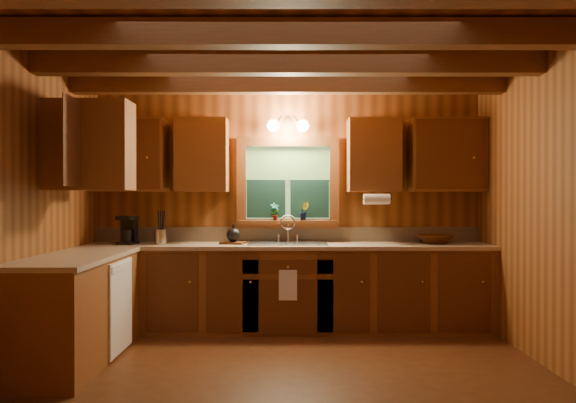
# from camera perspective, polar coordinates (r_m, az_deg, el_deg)

# --- Properties ---
(room) EXTENTS (4.20, 4.20, 4.20)m
(room) POSITION_cam_1_polar(r_m,az_deg,el_deg) (4.03, 0.01, -0.78)
(room) COLOR #4B2712
(room) RESTS_ON ground
(ceiling_beams) EXTENTS (4.20, 2.54, 0.18)m
(ceiling_beams) POSITION_cam_1_polar(r_m,az_deg,el_deg) (4.18, 0.01, 15.76)
(ceiling_beams) COLOR brown
(ceiling_beams) RESTS_ON room
(base_cabinets) EXTENTS (4.20, 2.22, 0.86)m
(base_cabinets) POSITION_cam_1_polar(r_m,az_deg,el_deg) (5.42, -5.31, -9.74)
(base_cabinets) COLOR brown
(base_cabinets) RESTS_ON ground
(countertop) EXTENTS (4.20, 2.24, 0.04)m
(countertop) POSITION_cam_1_polar(r_m,az_deg,el_deg) (5.36, -5.16, -4.99)
(countertop) COLOR tan
(countertop) RESTS_ON base_cabinets
(backsplash) EXTENTS (4.20, 0.02, 0.16)m
(backsplash) POSITION_cam_1_polar(r_m,az_deg,el_deg) (5.93, -0.01, -3.51)
(backsplash) COLOR tan
(backsplash) RESTS_ON room
(dishwasher_panel) EXTENTS (0.02, 0.60, 0.80)m
(dishwasher_panel) POSITION_cam_1_polar(r_m,az_deg,el_deg) (5.02, -17.32, -10.57)
(dishwasher_panel) COLOR white
(dishwasher_panel) RESTS_ON base_cabinets
(upper_cabinets) EXTENTS (4.19, 1.77, 0.78)m
(upper_cabinets) POSITION_cam_1_polar(r_m,az_deg,el_deg) (5.50, -5.93, 5.15)
(upper_cabinets) COLOR brown
(upper_cabinets) RESTS_ON room
(window) EXTENTS (1.12, 0.08, 1.00)m
(window) POSITION_cam_1_polar(r_m,az_deg,el_deg) (5.90, -0.01, 1.80)
(window) COLOR brown
(window) RESTS_ON room
(window_sill) EXTENTS (1.06, 0.14, 0.04)m
(window_sill) POSITION_cam_1_polar(r_m,az_deg,el_deg) (5.85, -0.01, -2.19)
(window_sill) COLOR brown
(window_sill) RESTS_ON room
(wall_sconce) EXTENTS (0.45, 0.21, 0.17)m
(wall_sconce) POSITION_cam_1_polar(r_m,az_deg,el_deg) (5.83, -0.01, 8.09)
(wall_sconce) COLOR black
(wall_sconce) RESTS_ON room
(paper_towel_roll) EXTENTS (0.27, 0.11, 0.11)m
(paper_towel_roll) POSITION_cam_1_polar(r_m,az_deg,el_deg) (5.63, 9.39, 0.25)
(paper_towel_roll) COLOR white
(paper_towel_roll) RESTS_ON upper_cabinets
(dish_towel) EXTENTS (0.18, 0.01, 0.30)m
(dish_towel) POSITION_cam_1_polar(r_m,az_deg,el_deg) (5.36, -0.01, -8.87)
(dish_towel) COLOR white
(dish_towel) RESTS_ON base_cabinets
(sink) EXTENTS (0.82, 0.48, 0.43)m
(sink) POSITION_cam_1_polar(r_m,az_deg,el_deg) (5.65, -0.01, -4.96)
(sink) COLOR silver
(sink) RESTS_ON countertop
(coffee_maker) EXTENTS (0.17, 0.21, 0.29)m
(coffee_maker) POSITION_cam_1_polar(r_m,az_deg,el_deg) (5.86, -16.60, -2.94)
(coffee_maker) COLOR black
(coffee_maker) RESTS_ON countertop
(utensil_crock) EXTENTS (0.12, 0.12, 0.35)m
(utensil_crock) POSITION_cam_1_polar(r_m,az_deg,el_deg) (5.74, -13.37, -3.58)
(utensil_crock) COLOR silver
(utensil_crock) RESTS_ON countertop
(cutting_board) EXTENTS (0.29, 0.24, 0.02)m
(cutting_board) POSITION_cam_1_polar(r_m,az_deg,el_deg) (5.66, -5.82, -4.40)
(cutting_board) COLOR #4F2811
(cutting_board) RESTS_ON countertop
(teakettle) EXTENTS (0.14, 0.14, 0.18)m
(teakettle) POSITION_cam_1_polar(r_m,az_deg,el_deg) (5.65, -5.82, -3.55)
(teakettle) COLOR black
(teakettle) RESTS_ON cutting_board
(wicker_basket) EXTENTS (0.39, 0.39, 0.09)m
(wicker_basket) POSITION_cam_1_polar(r_m,az_deg,el_deg) (5.92, 15.33, -3.86)
(wicker_basket) COLOR #48230C
(wicker_basket) RESTS_ON countertop
(potted_plant_left) EXTENTS (0.12, 0.10, 0.19)m
(potted_plant_left) POSITION_cam_1_polar(r_m,az_deg,el_deg) (5.85, -1.42, -1.04)
(potted_plant_left) COLOR #4F2811
(potted_plant_left) RESTS_ON window_sill
(potted_plant_right) EXTENTS (0.12, 0.10, 0.20)m
(potted_plant_right) POSITION_cam_1_polar(r_m,az_deg,el_deg) (5.85, 1.72, -1.03)
(potted_plant_right) COLOR #4F2811
(potted_plant_right) RESTS_ON window_sill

